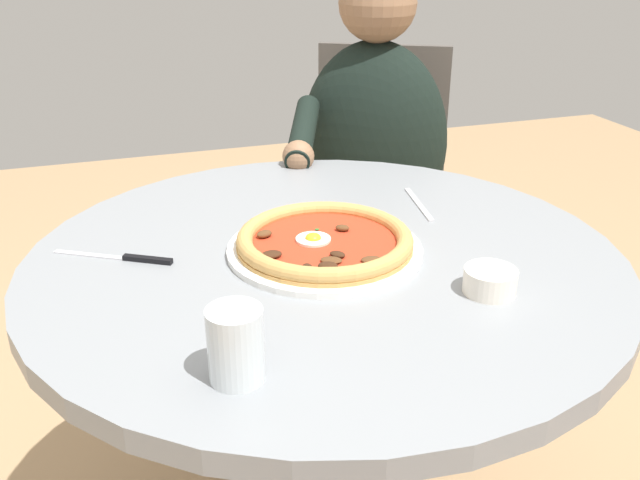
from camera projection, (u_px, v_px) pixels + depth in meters
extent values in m
cylinder|color=gray|center=(325.00, 262.00, 1.12)|extent=(0.96, 0.96, 0.03)
cylinder|color=gray|center=(324.00, 438.00, 1.27)|extent=(0.11, 0.11, 0.69)
cylinder|color=white|center=(325.00, 249.00, 1.12)|extent=(0.31, 0.31, 0.01)
cylinder|color=tan|center=(325.00, 244.00, 1.11)|extent=(0.28, 0.28, 0.01)
torus|color=tan|center=(325.00, 238.00, 1.11)|extent=(0.28, 0.28, 0.03)
cylinder|color=red|center=(325.00, 241.00, 1.11)|extent=(0.27, 0.27, 0.00)
cylinder|color=white|center=(313.00, 239.00, 1.11)|extent=(0.06, 0.06, 0.00)
ellipsoid|color=yellow|center=(313.00, 238.00, 1.11)|extent=(0.03, 0.03, 0.02)
ellipsoid|color=brown|center=(342.00, 228.00, 1.14)|extent=(0.03, 0.03, 0.01)
ellipsoid|color=brown|center=(331.00, 260.00, 1.04)|extent=(0.04, 0.04, 0.01)
ellipsoid|color=#3D2314|center=(328.00, 266.00, 1.01)|extent=(0.04, 0.03, 0.01)
ellipsoid|color=#3D2314|center=(339.00, 254.00, 1.05)|extent=(0.03, 0.03, 0.01)
ellipsoid|color=brown|center=(371.00, 259.00, 1.04)|extent=(0.03, 0.02, 0.01)
ellipsoid|color=brown|center=(264.00, 234.00, 1.12)|extent=(0.03, 0.03, 0.01)
ellipsoid|color=#3D2314|center=(307.00, 267.00, 1.01)|extent=(0.02, 0.02, 0.01)
ellipsoid|color=#3D2314|center=(271.00, 254.00, 1.05)|extent=(0.03, 0.02, 0.01)
ellipsoid|color=#2D6B28|center=(318.00, 239.00, 1.11)|extent=(0.01, 0.01, 0.00)
ellipsoid|color=#2D6B28|center=(313.00, 234.00, 1.12)|extent=(0.01, 0.01, 0.00)
ellipsoid|color=#2D6B28|center=(315.00, 230.00, 1.14)|extent=(0.01, 0.01, 0.00)
cylinder|color=silver|center=(236.00, 345.00, 0.79)|extent=(0.07, 0.07, 0.09)
cylinder|color=silver|center=(237.00, 361.00, 0.80)|extent=(0.06, 0.06, 0.05)
cube|color=silver|center=(89.00, 255.00, 1.10)|extent=(0.11, 0.07, 0.00)
cube|color=black|center=(148.00, 259.00, 1.08)|extent=(0.08, 0.05, 0.01)
cylinder|color=white|center=(490.00, 281.00, 0.99)|extent=(0.08, 0.08, 0.04)
cylinder|color=olive|center=(491.00, 275.00, 0.98)|extent=(0.06, 0.06, 0.01)
cube|color=#BCBCC1|center=(419.00, 204.00, 1.30)|extent=(0.04, 0.16, 0.00)
cube|color=#282833|center=(368.00, 306.00, 1.99)|extent=(0.43, 0.41, 0.45)
ellipsoid|color=black|center=(373.00, 143.00, 1.79)|extent=(0.44, 0.37, 0.52)
sphere|color=#936B4C|center=(378.00, 2.00, 1.64)|extent=(0.19, 0.19, 0.19)
cylinder|color=black|center=(303.00, 132.00, 1.59)|extent=(0.16, 0.27, 0.12)
sphere|color=#936B4C|center=(298.00, 156.00, 1.51)|extent=(0.07, 0.07, 0.07)
cube|color=#504A45|center=(372.00, 220.00, 1.93)|extent=(0.56, 0.56, 0.02)
cube|color=#504A45|center=(382.00, 122.00, 2.01)|extent=(0.34, 0.20, 0.44)
cylinder|color=#4C4742|center=(294.00, 322.00, 1.89)|extent=(0.02, 0.02, 0.46)
cylinder|color=#4C4742|center=(432.00, 335.00, 1.83)|extent=(0.02, 0.02, 0.46)
cylinder|color=#4C4742|center=(318.00, 262.00, 2.23)|extent=(0.02, 0.02, 0.46)
cylinder|color=#4C4742|center=(436.00, 272.00, 2.17)|extent=(0.02, 0.02, 0.46)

